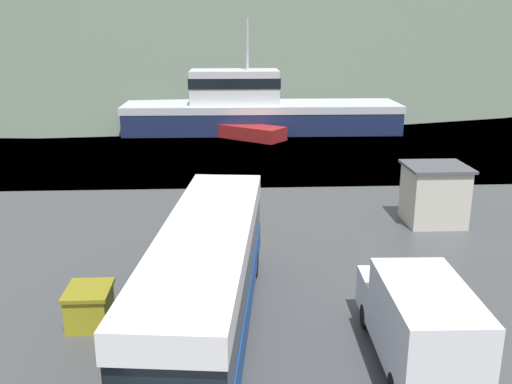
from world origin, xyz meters
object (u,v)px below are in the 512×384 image
Objects in this scene: tour_bus at (207,274)px; storage_bin at (90,306)px; small_boat at (238,130)px; delivery_van at (419,321)px; dock_kiosk at (434,194)px; fishing_boat at (256,109)px.

tour_bus is 7.62× the size of storage_bin.
delivery_van is at bearing 45.34° from small_boat.
tour_bus is 3.80m from storage_bin.
small_boat is (-8.32, 21.20, -0.83)m from dock_kiosk.
tour_bus is 1.55× the size of small_boat.
dock_kiosk reaches higher than storage_bin.
small_boat is (5.05, 29.68, -0.07)m from storage_bin.
tour_bus is 5.85m from delivery_van.
delivery_van is 32.55m from small_boat.
small_boat is at bearing 80.34° from storage_bin.
delivery_van is 0.74× the size of small_boat.
storage_bin is 30.10m from small_boat.
delivery_van is at bearing 4.65° from fishing_boat.
fishing_boat is at bearing 105.87° from dock_kiosk.
tour_bus is 2.08× the size of delivery_van.
dock_kiosk reaches higher than small_boat.
delivery_van is 0.24× the size of fishing_boat.
storage_bin is at bearing -147.64° from dock_kiosk.
fishing_boat reaches higher than dock_kiosk.
fishing_boat is at bearing 78.43° from storage_bin.
dock_kiosk is at bearing 70.32° from delivery_van.
delivery_van reaches higher than storage_bin.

